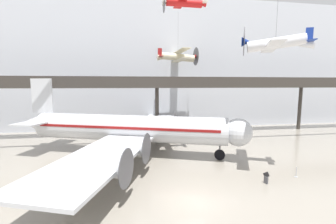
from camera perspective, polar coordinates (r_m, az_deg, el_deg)
The scene contains 9 objects.
ground_plane at distance 19.72m, azimuth 6.22°, elevation -21.61°, with size 260.00×260.00×0.00m, color gray.
hangar_back_wall at distance 49.35m, azimuth -3.80°, elevation 12.07°, with size 140.00×3.00×27.54m.
mezzanine_walkway at distance 41.23m, azimuth -2.68°, elevation 6.57°, with size 110.00×3.20×10.79m.
airliner_silver_main at distance 30.61m, azimuth -10.19°, elevation -4.17°, with size 31.08×36.31×10.26m.
suspended_plane_cream_biplane at distance 44.45m, azimuth 2.56°, elevation 13.79°, with size 7.96×9.76×9.79m.
suspended_plane_red_highwing at distance 29.66m, azimuth 4.07°, elevation 25.99°, with size 5.27×6.48×5.22m.
suspended_plane_white_twin at distance 26.47m, azimuth 25.64°, elevation 15.41°, with size 7.10×8.07×10.39m.
stanchion_barrier at distance 27.20m, azimuth 29.77°, elevation -13.49°, with size 0.36×0.36×1.08m.
info_sign_pedestal at distance 24.25m, azimuth 23.64°, elevation -15.31°, with size 0.25×0.77×1.24m.
Camera 1 is at (-4.72, -16.65, 9.45)m, focal length 24.00 mm.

